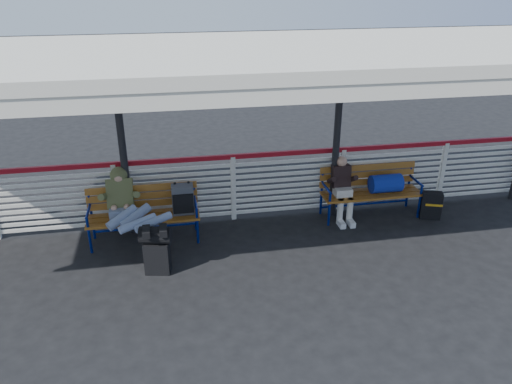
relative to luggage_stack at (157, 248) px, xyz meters
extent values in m
plane|color=black|center=(1.36, -0.40, -0.41)|extent=(60.00, 60.00, 0.00)
cube|color=silver|center=(1.36, 1.50, 0.19)|extent=(12.00, 0.04, 1.04)
cube|color=maroon|center=(1.36, 1.50, 0.79)|extent=(12.00, 0.06, 0.08)
cube|color=silver|center=(1.36, 0.50, 2.67)|extent=(12.60, 3.60, 0.16)
cube|color=silver|center=(1.36, -1.25, 2.54)|extent=(12.60, 0.06, 0.30)
cylinder|color=black|center=(-0.44, 1.35, 1.09)|extent=(0.12, 0.12, 3.00)
cylinder|color=black|center=(3.16, 1.35, 1.09)|extent=(0.12, 0.12, 3.00)
cube|color=black|center=(0.00, 0.00, -0.16)|extent=(0.40, 0.29, 0.50)
cylinder|color=black|center=(0.00, 0.00, 0.22)|extent=(0.50, 0.34, 0.26)
cube|color=#925A1C|center=(-0.20, 0.95, 0.04)|extent=(1.80, 0.50, 0.04)
cube|color=#925A1C|center=(-0.20, 1.21, 0.31)|extent=(1.80, 0.10, 0.40)
cylinder|color=navy|center=(-1.05, 0.75, -0.19)|extent=(0.04, 0.04, 0.45)
cylinder|color=navy|center=(0.65, 0.75, -0.19)|extent=(0.04, 0.04, 0.45)
cylinder|color=navy|center=(-1.05, 1.22, 0.04)|extent=(0.04, 0.04, 0.90)
cylinder|color=navy|center=(0.65, 1.22, 0.04)|extent=(0.04, 0.04, 0.90)
cube|color=#4D4F55|center=(0.45, 0.97, 0.30)|extent=(0.35, 0.22, 0.50)
cube|color=#925A1C|center=(3.81, 1.15, 0.04)|extent=(1.80, 0.50, 0.04)
cube|color=#925A1C|center=(3.81, 1.41, 0.31)|extent=(1.80, 0.10, 0.40)
cylinder|color=navy|center=(2.96, 0.95, -0.19)|extent=(0.04, 0.04, 0.45)
cylinder|color=navy|center=(4.66, 0.95, -0.19)|extent=(0.04, 0.04, 0.45)
cylinder|color=navy|center=(2.96, 1.42, 0.04)|extent=(0.04, 0.04, 0.90)
cylinder|color=navy|center=(4.66, 1.42, 0.04)|extent=(0.04, 0.04, 0.90)
cylinder|color=navy|center=(4.06, 1.15, 0.22)|extent=(0.56, 0.33, 0.33)
cube|color=#808CAC|center=(-0.55, 1.00, 0.13)|extent=(0.36, 0.26, 0.18)
cube|color=brown|center=(-0.55, 1.20, 0.39)|extent=(0.42, 0.38, 0.53)
sphere|color=brown|center=(-0.55, 1.30, 0.67)|extent=(0.28, 0.28, 0.28)
sphere|color=tan|center=(-0.55, 1.26, 0.66)|extent=(0.21, 0.21, 0.21)
cube|color=black|center=(-0.12, -0.06, 0.32)|extent=(0.11, 0.27, 0.10)
cube|color=black|center=(0.12, -0.06, 0.32)|extent=(0.11, 0.27, 0.10)
cube|color=beige|center=(3.26, 1.15, 0.12)|extent=(0.30, 0.24, 0.16)
cube|color=black|center=(3.26, 1.29, 0.37)|extent=(0.32, 0.23, 0.42)
sphere|color=tan|center=(3.26, 1.31, 0.64)|extent=(0.19, 0.19, 0.19)
cylinder|color=beige|center=(3.17, 0.97, -0.17)|extent=(0.11, 0.11, 0.46)
cylinder|color=beige|center=(3.35, 0.97, -0.17)|extent=(0.11, 0.11, 0.46)
cube|color=silver|center=(3.17, 0.87, -0.36)|extent=(0.10, 0.24, 0.10)
cube|color=silver|center=(3.35, 0.87, -0.36)|extent=(0.10, 0.24, 0.10)
cube|color=black|center=(4.86, 0.90, -0.16)|extent=(0.40, 0.31, 0.50)
cube|color=#C88C12|center=(4.86, 0.79, -0.11)|extent=(0.29, 0.12, 0.04)
camera|label=1|loc=(0.29, -6.47, 3.78)|focal=35.00mm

